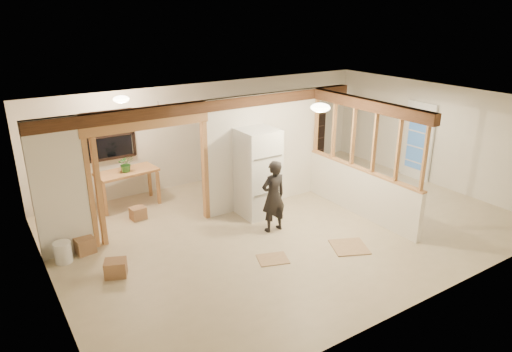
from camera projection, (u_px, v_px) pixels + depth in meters
floor at (288, 224)px, 9.42m from camera, size 9.00×6.50×0.01m
ceiling at (291, 104)px, 8.55m from camera, size 9.00×6.50×0.01m
wall_back at (212, 132)px, 11.55m from camera, size 9.00×0.01×2.50m
wall_front at (427, 229)px, 6.42m from camera, size 9.00×0.01×2.50m
wall_left at (43, 221)px, 6.69m from camera, size 0.01×6.50×2.50m
wall_right at (435, 135)px, 11.28m from camera, size 0.01×6.50×2.50m
partition_left_stub at (59, 189)px, 7.86m from camera, size 0.90×0.12×2.50m
partition_center at (264, 150)px, 10.03m from camera, size 2.80×0.12×2.50m
doorway_frame at (151, 179)px, 8.76m from camera, size 2.46×0.14×2.20m
header_beam_back at (214, 105)px, 9.03m from camera, size 7.00×0.18×0.22m
header_beam_right at (367, 105)px, 9.10m from camera, size 0.18×3.30×0.22m
pony_wall at (359, 192)px, 9.74m from camera, size 0.12×3.20×1.00m
stud_partition at (364, 139)px, 9.34m from camera, size 0.14×3.20×1.32m
window_back at (109, 135)px, 10.05m from camera, size 1.12×0.10×1.10m
french_door at (418, 141)px, 11.64m from camera, size 0.12×0.86×2.00m
ceiling_dome_main at (320, 108)px, 8.32m from camera, size 0.36×0.36×0.16m
ceiling_dome_util at (121, 99)px, 9.10m from camera, size 0.32×0.32×0.14m
hanging_bulb at (159, 117)px, 8.91m from camera, size 0.07×0.07×0.07m
refrigerator at (258, 173)px, 9.57m from camera, size 0.77×0.75×1.88m
woman at (273, 196)px, 8.90m from camera, size 0.54×0.35×1.47m
work_table at (128, 188)px, 10.18m from camera, size 1.37×0.79×0.82m
potted_plant at (126, 163)px, 9.92m from camera, size 0.38×0.34×0.38m
shop_vac at (82, 205)px, 9.56m from camera, size 0.53×0.53×0.62m
bookshelf at (311, 134)px, 13.12m from camera, size 0.80×0.27×1.60m
bucket at (63, 252)px, 7.94m from camera, size 0.32×0.32×0.38m
box_util_a at (138, 213)px, 9.60m from camera, size 0.33×0.29×0.26m
box_util_b at (84, 245)px, 8.27m from camera, size 0.37×0.37×0.30m
box_front at (116, 268)px, 7.54m from camera, size 0.43×0.40×0.28m
floor_panel_near at (349, 247)px, 8.48m from camera, size 0.83×0.83×0.02m
floor_panel_far at (273, 259)px, 8.07m from camera, size 0.64×0.57×0.02m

